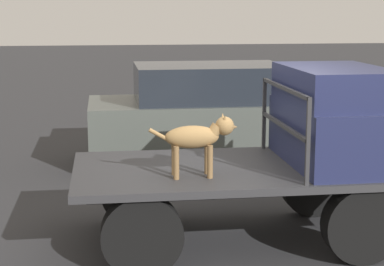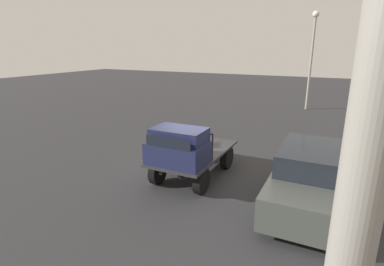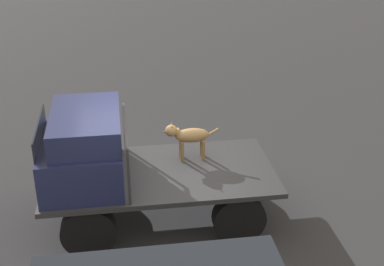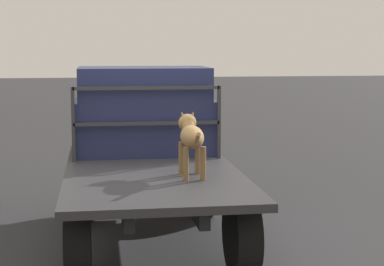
{
  "view_description": "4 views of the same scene",
  "coord_description": "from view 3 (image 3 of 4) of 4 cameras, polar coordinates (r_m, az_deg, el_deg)",
  "views": [
    {
      "loc": [
        -1.48,
        -6.81,
        2.61
      ],
      "look_at": [
        -0.58,
        -0.38,
        1.34
      ],
      "focal_mm": 60.0,
      "sensor_mm": 36.0,
      "label": 1
    },
    {
      "loc": [
        8.76,
        4.22,
        4.34
      ],
      "look_at": [
        -0.58,
        -0.38,
        1.34
      ],
      "focal_mm": 28.0,
      "sensor_mm": 36.0,
      "label": 2
    },
    {
      "loc": [
        0.57,
        7.42,
        5.11
      ],
      "look_at": [
        -0.58,
        -0.38,
        1.34
      ],
      "focal_mm": 50.0,
      "sensor_mm": 36.0,
      "label": 3
    },
    {
      "loc": [
        -7.07,
        0.58,
        2.23
      ],
      "look_at": [
        -0.58,
        -0.38,
        1.34
      ],
      "focal_mm": 60.0,
      "sensor_mm": 36.0,
      "label": 4
    }
  ],
  "objects": [
    {
      "name": "dog",
      "position": [
        8.75,
        -0.5,
        -0.29
      ],
      "size": [
        0.93,
        0.24,
        0.67
      ],
      "rotation": [
        0.0,
        0.0,
        -0.08
      ],
      "color": "brown",
      "rests_on": "flatbed_truck"
    },
    {
      "name": "ground_plane",
      "position": [
        9.03,
        -3.34,
        -8.98
      ],
      "size": [
        80.0,
        80.0,
        0.0
      ],
      "primitive_type": "plane",
      "color": "#2D2D30"
    },
    {
      "name": "flatbed_truck",
      "position": [
        8.69,
        -3.44,
        -5.62
      ],
      "size": [
        3.66,
        1.9,
        0.88
      ],
      "color": "black",
      "rests_on": "ground"
    },
    {
      "name": "truck_cab",
      "position": [
        8.32,
        -11.5,
        -1.54
      ],
      "size": [
        1.21,
        1.78,
        1.09
      ],
      "color": "#1E2347",
      "rests_on": "flatbed_truck"
    },
    {
      "name": "truck_headboard",
      "position": [
        8.27,
        -7.06,
        -0.86
      ],
      "size": [
        0.04,
        1.78,
        0.88
      ],
      "color": "#2D2D30",
      "rests_on": "flatbed_truck"
    }
  ]
}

